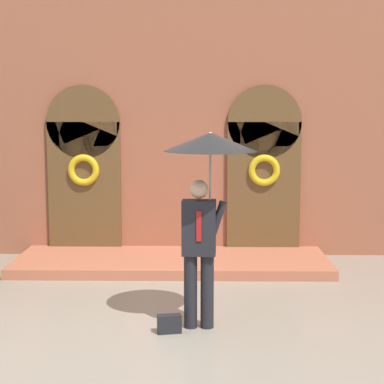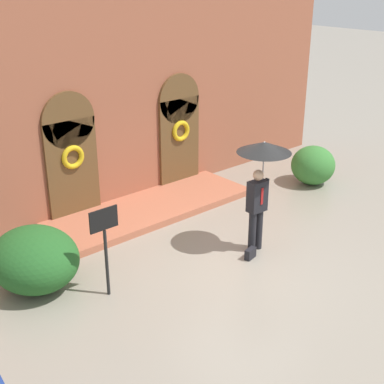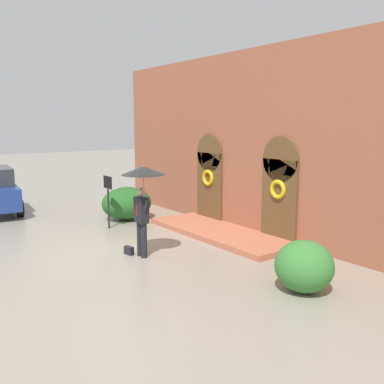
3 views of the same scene
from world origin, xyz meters
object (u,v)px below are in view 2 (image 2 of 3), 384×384
object	(u,v)px
sign_post	(105,238)
person_with_umbrella	(262,164)
handbag	(250,253)
shrub_left	(35,259)
shrub_right	(313,165)

from	to	relation	value
sign_post	person_with_umbrella	bearing A→B (deg)	-10.22
sign_post	handbag	bearing A→B (deg)	-15.46
person_with_umbrella	shrub_left	distance (m)	4.74
person_with_umbrella	sign_post	distance (m)	3.49
sign_post	shrub_right	xyz separation A→B (m)	(7.22, 0.93, -0.63)
person_with_umbrella	shrub_left	world-z (taller)	person_with_umbrella
handbag	shrub_right	distance (m)	4.66
handbag	sign_post	xyz separation A→B (m)	(-2.91, 0.81, 1.05)
handbag	shrub_left	bearing A→B (deg)	141.20
person_with_umbrella	sign_post	world-z (taller)	person_with_umbrella
person_with_umbrella	shrub_right	world-z (taller)	person_with_umbrella
handbag	shrub_right	world-z (taller)	shrub_right
sign_post	shrub_left	xyz separation A→B (m)	(-0.86, 1.11, -0.59)
handbag	shrub_right	bearing A→B (deg)	9.98
sign_post	shrub_left	world-z (taller)	sign_post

